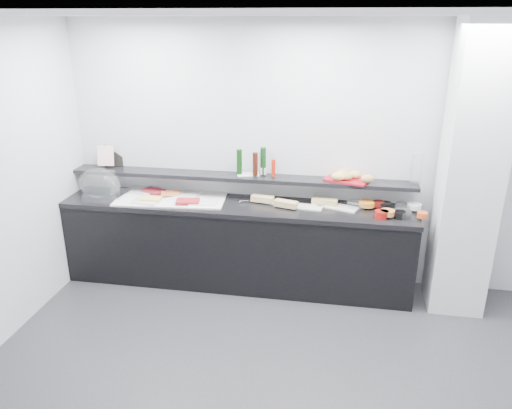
% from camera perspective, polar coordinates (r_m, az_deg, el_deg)
% --- Properties ---
extents(ground, '(5.00, 5.00, 0.00)m').
position_cam_1_polar(ground, '(4.02, 2.97, -21.40)').
color(ground, '#2D2D30').
rests_on(ground, ground).
extents(back_wall, '(5.00, 0.02, 2.70)m').
position_cam_1_polar(back_wall, '(5.16, 6.02, 5.46)').
color(back_wall, silver).
rests_on(back_wall, ground).
extents(ceiling, '(5.00, 5.00, 0.00)m').
position_cam_1_polar(ceiling, '(2.99, 3.98, 20.84)').
color(ceiling, white).
rests_on(ceiling, back_wall).
extents(column, '(0.50, 0.50, 2.70)m').
position_cam_1_polar(column, '(4.95, 23.30, 3.23)').
color(column, silver).
rests_on(column, ground).
extents(buffet_cabinet, '(3.60, 0.60, 0.85)m').
position_cam_1_polar(buffet_cabinet, '(5.29, -2.21, -4.74)').
color(buffet_cabinet, black).
rests_on(buffet_cabinet, ground).
extents(counter_top, '(3.62, 0.62, 0.05)m').
position_cam_1_polar(counter_top, '(5.11, -2.28, -0.17)').
color(counter_top, black).
rests_on(counter_top, buffet_cabinet).
extents(wall_shelf, '(3.60, 0.25, 0.04)m').
position_cam_1_polar(wall_shelf, '(5.19, -1.91, 3.14)').
color(wall_shelf, black).
rests_on(wall_shelf, back_wall).
extents(cloche_base, '(0.47, 0.34, 0.04)m').
position_cam_1_polar(cloche_base, '(5.58, -16.60, 1.25)').
color(cloche_base, '#B8BBBF').
rests_on(cloche_base, counter_top).
extents(cloche_dome, '(0.56, 0.43, 0.34)m').
position_cam_1_polar(cloche_dome, '(5.56, -17.42, 2.24)').
color(cloche_dome, white).
rests_on(cloche_dome, cloche_base).
extents(linen_runner, '(1.17, 0.63, 0.01)m').
position_cam_1_polar(linen_runner, '(5.30, -9.66, 0.68)').
color(linen_runner, white).
rests_on(linen_runner, counter_top).
extents(platter_meat_a, '(0.38, 0.31, 0.01)m').
position_cam_1_polar(platter_meat_a, '(5.55, -13.14, 1.52)').
color(platter_meat_a, silver).
rests_on(platter_meat_a, linen_runner).
extents(food_meat_a, '(0.26, 0.22, 0.02)m').
position_cam_1_polar(food_meat_a, '(5.48, -11.65, 1.57)').
color(food_meat_a, maroon).
rests_on(food_meat_a, platter_meat_a).
extents(platter_salmon, '(0.34, 0.25, 0.01)m').
position_cam_1_polar(platter_salmon, '(5.38, -8.15, 1.22)').
color(platter_salmon, silver).
rests_on(platter_salmon, linen_runner).
extents(food_salmon, '(0.23, 0.19, 0.02)m').
position_cam_1_polar(food_salmon, '(5.36, -9.77, 1.28)').
color(food_salmon, '#D6602B').
rests_on(food_salmon, platter_salmon).
extents(platter_cheese, '(0.28, 0.19, 0.01)m').
position_cam_1_polar(platter_cheese, '(5.22, -12.53, 0.33)').
color(platter_cheese, silver).
rests_on(platter_cheese, linen_runner).
extents(food_cheese, '(0.21, 0.14, 0.02)m').
position_cam_1_polar(food_cheese, '(5.24, -11.94, 0.67)').
color(food_cheese, '#EFD05D').
rests_on(food_cheese, platter_cheese).
extents(platter_meat_b, '(0.30, 0.22, 0.01)m').
position_cam_1_polar(platter_meat_b, '(5.10, -6.08, 0.25)').
color(platter_meat_b, white).
rests_on(platter_meat_b, linen_runner).
extents(food_meat_b, '(0.25, 0.19, 0.02)m').
position_cam_1_polar(food_meat_b, '(5.10, -7.82, 0.39)').
color(food_meat_b, maroon).
rests_on(food_meat_b, platter_meat_b).
extents(sandwich_plate_left, '(0.40, 0.27, 0.01)m').
position_cam_1_polar(sandwich_plate_left, '(5.15, 1.81, 0.36)').
color(sandwich_plate_left, silver).
rests_on(sandwich_plate_left, counter_top).
extents(sandwich_food_left, '(0.24, 0.12, 0.06)m').
position_cam_1_polar(sandwich_food_left, '(5.11, 0.75, 0.67)').
color(sandwich_food_left, '#DFBB75').
rests_on(sandwich_food_left, sandwich_plate_left).
extents(tongs_left, '(0.14, 0.09, 0.01)m').
position_cam_1_polar(tongs_left, '(5.13, -1.12, 0.46)').
color(tongs_left, silver).
rests_on(tongs_left, sandwich_plate_left).
extents(sandwich_plate_mid, '(0.36, 0.19, 0.01)m').
position_cam_1_polar(sandwich_plate_mid, '(5.02, 5.60, -0.27)').
color(sandwich_plate_mid, silver).
rests_on(sandwich_plate_mid, counter_top).
extents(sandwich_food_mid, '(0.25, 0.15, 0.06)m').
position_cam_1_polar(sandwich_food_mid, '(4.98, 3.44, 0.08)').
color(sandwich_food_mid, tan).
rests_on(sandwich_food_mid, sandwich_plate_mid).
extents(tongs_mid, '(0.16, 0.05, 0.01)m').
position_cam_1_polar(tongs_mid, '(4.98, 4.47, -0.27)').
color(tongs_mid, silver).
rests_on(tongs_mid, sandwich_plate_mid).
extents(sandwich_plate_right, '(0.42, 0.29, 0.01)m').
position_cam_1_polar(sandwich_plate_right, '(5.06, 9.39, -0.28)').
color(sandwich_plate_right, silver).
rests_on(sandwich_plate_right, counter_top).
extents(sandwich_food_right, '(0.26, 0.13, 0.06)m').
position_cam_1_polar(sandwich_food_right, '(5.08, 7.85, 0.35)').
color(sandwich_food_right, tan).
rests_on(sandwich_food_right, sandwich_plate_right).
extents(tongs_right, '(0.16, 0.05, 0.01)m').
position_cam_1_polar(tongs_right, '(5.03, 7.59, -0.17)').
color(tongs_right, silver).
rests_on(tongs_right, sandwich_plate_right).
extents(bowl_glass_fruit, '(0.22, 0.22, 0.07)m').
position_cam_1_polar(bowl_glass_fruit, '(5.06, 11.38, -0.06)').
color(bowl_glass_fruit, white).
rests_on(bowl_glass_fruit, counter_top).
extents(fill_glass_fruit, '(0.21, 0.21, 0.05)m').
position_cam_1_polar(fill_glass_fruit, '(5.09, 12.56, 0.11)').
color(fill_glass_fruit, orange).
rests_on(fill_glass_fruit, bowl_glass_fruit).
extents(bowl_black_jam, '(0.14, 0.14, 0.07)m').
position_cam_1_polar(bowl_black_jam, '(5.11, 14.58, -0.15)').
color(bowl_black_jam, black).
rests_on(bowl_black_jam, counter_top).
extents(fill_black_jam, '(0.12, 0.12, 0.05)m').
position_cam_1_polar(fill_black_jam, '(5.11, 13.84, 0.09)').
color(fill_black_jam, '#560E0C').
rests_on(fill_black_jam, bowl_black_jam).
extents(bowl_glass_cream, '(0.21, 0.21, 0.07)m').
position_cam_1_polar(bowl_glass_cream, '(5.12, 16.50, -0.29)').
color(bowl_glass_cream, white).
rests_on(bowl_glass_cream, counter_top).
extents(fill_glass_cream, '(0.14, 0.14, 0.05)m').
position_cam_1_polar(fill_glass_cream, '(5.14, 17.64, -0.19)').
color(fill_glass_cream, white).
rests_on(fill_glass_cream, bowl_glass_cream).
extents(bowl_red_jam, '(0.13, 0.13, 0.07)m').
position_cam_1_polar(bowl_red_jam, '(4.88, 14.11, -1.10)').
color(bowl_red_jam, '#9A110E').
rests_on(bowl_red_jam, counter_top).
extents(fill_red_jam, '(0.12, 0.12, 0.05)m').
position_cam_1_polar(fill_red_jam, '(4.87, 14.36, -0.99)').
color(fill_red_jam, '#58190C').
rests_on(fill_red_jam, bowl_red_jam).
extents(bowl_glass_salmon, '(0.18, 0.18, 0.07)m').
position_cam_1_polar(bowl_glass_salmon, '(4.94, 16.37, -1.03)').
color(bowl_glass_salmon, white).
rests_on(bowl_glass_salmon, counter_top).
extents(fill_glass_salmon, '(0.15, 0.15, 0.05)m').
position_cam_1_polar(fill_glass_salmon, '(4.90, 14.80, -0.90)').
color(fill_glass_salmon, orange).
rests_on(fill_glass_salmon, bowl_glass_salmon).
extents(bowl_black_fruit, '(0.14, 0.14, 0.07)m').
position_cam_1_polar(bowl_black_fruit, '(4.91, 16.14, -1.15)').
color(bowl_black_fruit, black).
rests_on(bowl_black_fruit, counter_top).
extents(fill_black_fruit, '(0.11, 0.11, 0.05)m').
position_cam_1_polar(fill_black_fruit, '(4.94, 18.47, -1.14)').
color(fill_black_fruit, '#C54B1A').
rests_on(fill_black_fruit, bowl_black_fruit).
extents(framed_print, '(0.21, 0.10, 0.26)m').
position_cam_1_polar(framed_print, '(5.72, -15.96, 5.56)').
color(framed_print, black).
rests_on(framed_print, wall_shelf).
extents(print_art, '(0.19, 0.07, 0.22)m').
position_cam_1_polar(print_art, '(5.68, -16.82, 5.36)').
color(print_art, beige).
rests_on(print_art, framed_print).
extents(condiment_tray, '(0.26, 0.20, 0.01)m').
position_cam_1_polar(condiment_tray, '(5.20, -0.90, 3.47)').
color(condiment_tray, white).
rests_on(condiment_tray, wall_shelf).
extents(bottle_green_a, '(0.07, 0.07, 0.26)m').
position_cam_1_polar(bottle_green_a, '(5.15, -1.92, 4.89)').
color(bottle_green_a, black).
rests_on(bottle_green_a, condiment_tray).
extents(bottle_brown, '(0.07, 0.07, 0.24)m').
position_cam_1_polar(bottle_brown, '(5.11, -0.09, 4.64)').
color(bottle_brown, '#341109').
rests_on(bottle_brown, condiment_tray).
extents(bottle_green_b, '(0.07, 0.07, 0.28)m').
position_cam_1_polar(bottle_green_b, '(5.15, 0.82, 5.02)').
color(bottle_green_b, '#0F3713').
rests_on(bottle_green_b, condiment_tray).
extents(bottle_hot, '(0.05, 0.05, 0.18)m').
position_cam_1_polar(bottle_hot, '(5.08, 2.00, 4.20)').
color(bottle_hot, '#AF1D0C').
rests_on(bottle_hot, condiment_tray).
extents(shaker_salt, '(0.03, 0.03, 0.07)m').
position_cam_1_polar(shaker_salt, '(5.16, 0.58, 3.81)').
color(shaker_salt, silver).
rests_on(shaker_salt, condiment_tray).
extents(shaker_pepper, '(0.03, 0.03, 0.07)m').
position_cam_1_polar(shaker_pepper, '(5.16, 1.06, 3.81)').
color(shaker_pepper, white).
rests_on(shaker_pepper, condiment_tray).
extents(bread_tray, '(0.49, 0.42, 0.02)m').
position_cam_1_polar(bread_tray, '(5.11, 10.42, 2.86)').
color(bread_tray, maroon).
rests_on(bread_tray, wall_shelf).
extents(bread_roll_nw, '(0.17, 0.14, 0.08)m').
position_cam_1_polar(bread_roll_nw, '(5.14, 9.92, 3.62)').
color(bread_roll_nw, '#CB7D4D').
rests_on(bread_roll_nw, bread_tray).
extents(bread_roll_ne, '(0.13, 0.09, 0.08)m').
position_cam_1_polar(bread_roll_ne, '(5.10, 11.22, 3.38)').
color(bread_roll_ne, '#D6A951').
rests_on(bread_roll_ne, bread_tray).
extents(bread_roll_sw, '(0.15, 0.13, 0.08)m').
position_cam_1_polar(bread_roll_sw, '(5.03, 10.24, 3.21)').
color(bread_roll_sw, '#AF8442').
rests_on(bread_roll_sw, bread_tray).
extents(bread_roll_s, '(0.14, 0.09, 0.08)m').
position_cam_1_polar(bread_roll_s, '(5.01, 9.41, 3.18)').
color(bread_roll_s, '#D7B352').
rests_on(bread_roll_s, bread_tray).
extents(bread_roll_se, '(0.14, 0.10, 0.08)m').
position_cam_1_polar(bread_roll_se, '(4.99, 12.60, 2.91)').
color(bread_roll_se, '#B48A45').
rests_on(bread_roll_se, bread_tray).
extents(bread_roll_midw, '(0.16, 0.12, 0.08)m').
position_cam_1_polar(bread_roll_midw, '(5.07, 9.73, 3.37)').
color(bread_roll_midw, gold).
rests_on(bread_roll_midw, bread_tray).
extents(carafe, '(0.14, 0.14, 0.30)m').
position_cam_1_polar(carafe, '(5.09, 17.86, 3.79)').
color(carafe, silver).
rests_on(carafe, wall_shelf).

